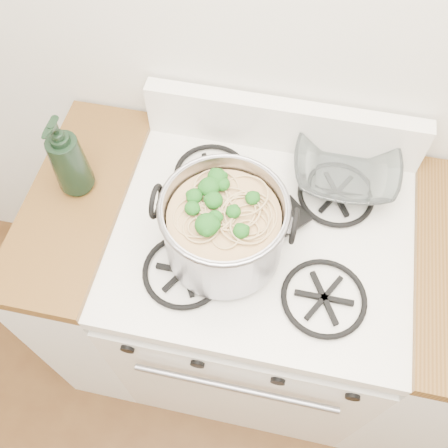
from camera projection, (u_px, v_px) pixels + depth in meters
gas_range at (254, 303)px, 1.67m from camera, size 0.76×0.66×0.92m
counter_left at (109, 271)px, 1.71m from camera, size 0.25×0.65×0.92m
stock_pot at (224, 228)px, 1.15m from camera, size 0.32×0.29×0.20m
spatula at (285, 216)px, 1.26m from camera, size 0.42×0.42×0.02m
glass_bowl at (344, 171)px, 1.33m from camera, size 0.12×0.12×0.03m
bottle at (67, 156)px, 1.23m from camera, size 0.10×0.10×0.25m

